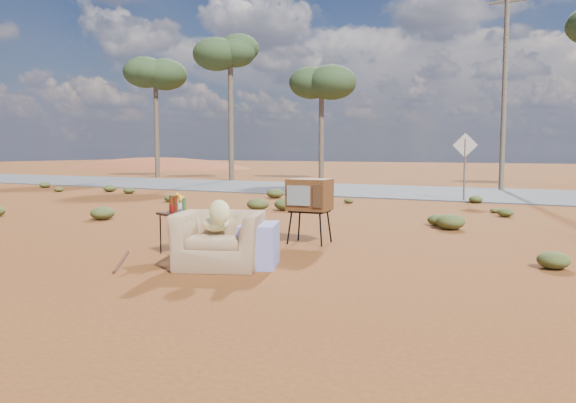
% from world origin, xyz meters
% --- Properties ---
extents(ground, '(140.00, 140.00, 0.00)m').
position_xyz_m(ground, '(0.00, 0.00, 0.00)').
color(ground, brown).
rests_on(ground, ground).
extents(highway, '(140.00, 7.00, 0.04)m').
position_xyz_m(highway, '(0.00, 15.00, 0.02)').
color(highway, '#565659').
rests_on(highway, ground).
extents(dirt_mound, '(26.00, 18.00, 2.00)m').
position_xyz_m(dirt_mound, '(-30.00, 34.00, 0.00)').
color(dirt_mound, '#9F4126').
rests_on(dirt_mound, ground).
extents(armchair, '(1.54, 1.33, 1.04)m').
position_xyz_m(armchair, '(0.40, -0.15, 0.48)').
color(armchair, '#9A7854').
rests_on(armchair, ground).
extents(tv_unit, '(0.75, 0.62, 1.14)m').
position_xyz_m(tv_unit, '(0.59, 2.19, 0.84)').
color(tv_unit, black).
rests_on(tv_unit, ground).
extents(side_table, '(0.60, 0.60, 0.94)m').
position_xyz_m(side_table, '(-0.85, 0.33, 0.68)').
color(side_table, '#331D12').
rests_on(side_table, ground).
extents(rusty_bar, '(0.95, 1.26, 0.04)m').
position_xyz_m(rusty_bar, '(-1.12, -0.62, 0.02)').
color(rusty_bar, '#522015').
rests_on(rusty_bar, ground).
extents(road_sign, '(0.78, 0.06, 2.19)m').
position_xyz_m(road_sign, '(1.50, 12.00, 1.50)').
color(road_sign, brown).
rests_on(road_sign, ground).
extents(eucalyptus_far_left, '(3.20, 3.20, 7.10)m').
position_xyz_m(eucalyptus_far_left, '(-18.00, 20.00, 5.94)').
color(eucalyptus_far_left, brown).
rests_on(eucalyptus_far_left, ground).
extents(eucalyptus_left, '(3.20, 3.20, 8.10)m').
position_xyz_m(eucalyptus_left, '(-12.00, 19.00, 6.92)').
color(eucalyptus_left, brown).
rests_on(eucalyptus_left, ground).
extents(eucalyptus_near_left, '(3.20, 3.20, 6.60)m').
position_xyz_m(eucalyptus_near_left, '(-8.00, 22.00, 5.45)').
color(eucalyptus_near_left, brown).
rests_on(eucalyptus_near_left, ground).
extents(utility_pole_center, '(1.40, 0.20, 8.00)m').
position_xyz_m(utility_pole_center, '(2.00, 17.50, 4.15)').
color(utility_pole_center, brown).
rests_on(utility_pole_center, ground).
extents(scrub_patch, '(17.49, 8.07, 0.33)m').
position_xyz_m(scrub_patch, '(-0.82, 4.41, 0.14)').
color(scrub_patch, '#4F5525').
rests_on(scrub_patch, ground).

